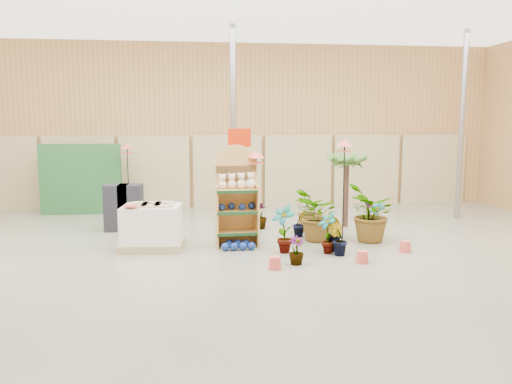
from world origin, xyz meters
TOP-DOWN VIEW (x-y plane):
  - room at (0.00, 0.91)m, footprint 15.20×12.10m
  - display_shelf at (-0.08, 1.44)m, footprint 0.82×0.53m
  - teddy_bears at (-0.06, 1.35)m, footprint 0.71×0.19m
  - gazing_balls_shelf at (-0.08, 1.33)m, footprint 0.70×0.24m
  - gazing_balls_floor at (-0.09, 1.05)m, footprint 0.63×0.39m
  - pallet_stack at (-1.67, 1.30)m, footprint 1.20×1.03m
  - charcoal_planters at (-2.42, 3.02)m, footprint 0.80×0.50m
  - trellis_stock at (-3.80, 5.20)m, footprint 2.00×0.30m
  - offer_sign at (0.10, 2.98)m, footprint 0.50×0.08m
  - bird_table_front at (0.30, 1.54)m, footprint 0.34×0.34m
  - bird_table_right at (2.09, 1.71)m, footprint 0.34×0.34m
  - bird_table_back at (-2.55, 4.69)m, footprint 0.34×0.34m
  - palm at (2.49, 2.83)m, footprint 0.70×0.70m
  - potted_plant_0 at (0.71, 0.71)m, footprint 0.53×0.55m
  - potted_plant_1 at (1.63, 0.68)m, footprint 0.37×0.42m
  - potted_plant_2 at (1.53, 1.50)m, footprint 0.88×0.99m
  - potted_plant_3 at (2.56, 1.55)m, footprint 0.52×0.52m
  - potted_plant_4 at (2.87, 1.88)m, footprint 0.39×0.46m
  - potted_plant_5 at (1.25, 1.95)m, footprint 0.39×0.40m
  - potted_plant_6 at (1.59, 2.44)m, footprint 0.70×0.81m
  - potted_plant_7 at (0.79, -0.07)m, footprint 0.34×0.34m
  - potted_plant_8 at (1.48, 0.57)m, footprint 0.37×0.45m
  - potted_plant_9 at (1.63, 0.41)m, footprint 0.40×0.37m
  - potted_plant_10 at (2.56, 1.32)m, footprint 1.15×1.24m
  - potted_plant_11 at (0.53, 2.83)m, footprint 0.47×0.47m

SIDE VIEW (x-z plane):
  - gazing_balls_floor at x=-0.09m, z-range 0.00..0.15m
  - potted_plant_7 at x=0.79m, z-range 0.00..0.46m
  - potted_plant_5 at x=1.25m, z-range 0.00..0.57m
  - potted_plant_9 at x=1.63m, z-range 0.00..0.58m
  - potted_plant_11 at x=0.53m, z-range 0.00..0.60m
  - potted_plant_1 at x=1.63m, z-range 0.00..0.68m
  - potted_plant_4 at x=2.87m, z-range 0.00..0.73m
  - potted_plant_8 at x=1.48m, z-range 0.00..0.75m
  - pallet_stack at x=-1.67m, z-range -0.01..0.83m
  - potted_plant_3 at x=2.56m, z-range 0.00..0.82m
  - potted_plant_0 at x=0.71m, z-range 0.00..0.87m
  - potted_plant_6 at x=1.59m, z-range 0.00..0.89m
  - charcoal_planters at x=-2.42m, z-range 0.00..1.00m
  - potted_plant_2 at x=1.53m, z-range 0.00..1.03m
  - potted_plant_10 at x=2.56m, z-range 0.00..1.13m
  - gazing_balls_shelf at x=-0.08m, z-range 0.69..0.82m
  - display_shelf at x=-0.08m, z-range -0.08..1.83m
  - trellis_stock at x=-3.80m, z-range 0.00..1.80m
  - teddy_bears at x=-0.06m, z-range 1.06..1.36m
  - palm at x=2.49m, z-range 0.62..2.38m
  - offer_sign at x=0.10m, z-range 0.47..2.67m
  - bird_table_front at x=0.30m, z-range 0.77..2.56m
  - bird_table_back at x=-2.55m, z-range 0.78..2.62m
  - bird_table_right at x=2.09m, z-range 0.86..2.86m
  - room at x=0.00m, z-range -0.14..4.56m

